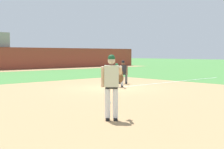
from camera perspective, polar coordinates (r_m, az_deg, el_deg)
name	(u,v)px	position (r m, az deg, el deg)	size (l,w,h in m)	color
ground_plane	(113,88)	(17.02, 0.11, -2.50)	(160.00, 160.00, 0.00)	#47843D
infield_dirt_patch	(112,99)	(12.92, 0.04, -4.52)	(18.00, 18.00, 0.01)	tan
foul_line_stripe	(174,82)	(21.16, 11.27, -1.31)	(11.11, 0.10, 0.00)	white
first_base_bag	(113,87)	(17.02, 0.11, -2.35)	(0.38, 0.38, 0.09)	white
baseball	(110,102)	(11.89, -0.37, -5.09)	(0.07, 0.07, 0.07)	white
pitcher	(112,83)	(8.72, 0.01, -1.60)	(0.85, 0.55, 1.86)	black
first_baseman	(117,74)	(17.44, 0.93, 0.06)	(0.73, 1.09, 1.34)	black
umpire	(123,71)	(19.38, 2.03, 0.62)	(0.67, 0.67, 1.46)	black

